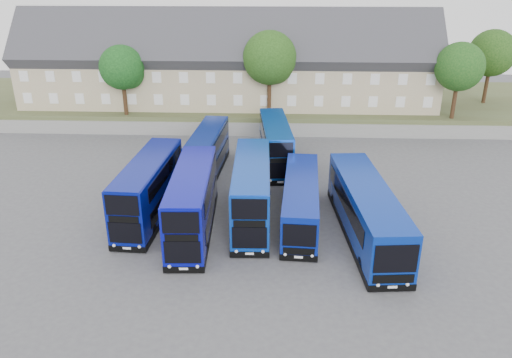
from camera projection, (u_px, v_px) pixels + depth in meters
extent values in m
plane|color=#4C4C51|center=(232.00, 248.00, 33.22)|extent=(120.00, 120.00, 0.00)
cube|color=slate|center=(251.00, 129.00, 54.98)|extent=(70.00, 0.40, 1.50)
cube|color=#4C502D|center=(255.00, 104.00, 64.07)|extent=(80.00, 20.00, 2.00)
cube|color=tan|center=(53.00, 78.00, 59.75)|extent=(6.00, 8.00, 6.00)
cube|color=#35353A|center=(49.00, 52.00, 58.57)|extent=(6.00, 10.40, 10.40)
cube|color=brown|center=(57.00, 18.00, 57.01)|extent=(0.60, 0.90, 1.40)
cube|color=tan|center=(103.00, 78.00, 59.52)|extent=(6.00, 8.00, 6.00)
cube|color=#35353A|center=(100.00, 53.00, 58.34)|extent=(6.00, 10.40, 10.40)
cube|color=brown|center=(108.00, 18.00, 56.78)|extent=(0.60, 0.90, 1.40)
cube|color=tan|center=(152.00, 79.00, 59.29)|extent=(6.00, 8.00, 6.00)
cube|color=#35353A|center=(150.00, 53.00, 58.11)|extent=(6.00, 10.40, 10.40)
cube|color=brown|center=(161.00, 19.00, 56.54)|extent=(0.60, 0.90, 1.40)
cube|color=tan|center=(203.00, 79.00, 59.06)|extent=(6.00, 8.00, 6.00)
cube|color=#35353A|center=(201.00, 53.00, 57.88)|extent=(6.00, 10.40, 10.40)
cube|color=brown|center=(213.00, 19.00, 56.31)|extent=(0.60, 0.90, 1.40)
cube|color=tan|center=(253.00, 80.00, 58.82)|extent=(6.00, 8.00, 6.00)
cube|color=#35353A|center=(253.00, 54.00, 57.65)|extent=(6.00, 10.40, 10.40)
cube|color=brown|center=(266.00, 19.00, 56.08)|extent=(0.60, 0.90, 1.40)
cube|color=tan|center=(304.00, 80.00, 58.59)|extent=(6.00, 8.00, 6.00)
cube|color=#35353A|center=(305.00, 54.00, 57.41)|extent=(6.00, 10.40, 10.40)
cube|color=brown|center=(320.00, 19.00, 55.85)|extent=(0.60, 0.90, 1.40)
cube|color=tan|center=(355.00, 80.00, 58.36)|extent=(6.00, 8.00, 6.00)
cube|color=#35353A|center=(357.00, 54.00, 57.18)|extent=(6.00, 10.40, 10.40)
cube|color=brown|center=(374.00, 20.00, 55.62)|extent=(0.60, 0.90, 1.40)
cube|color=tan|center=(407.00, 81.00, 58.13)|extent=(6.00, 8.00, 6.00)
cube|color=#35353A|center=(410.00, 55.00, 56.95)|extent=(6.00, 10.40, 10.40)
cube|color=brown|center=(428.00, 20.00, 55.38)|extent=(0.60, 0.90, 1.40)
cube|color=navy|center=(149.00, 187.00, 36.66)|extent=(3.06, 10.94, 3.98)
cube|color=black|center=(151.00, 212.00, 37.46)|extent=(3.10, 10.99, 0.45)
cube|color=black|center=(125.00, 233.00, 32.00)|extent=(2.16, 0.18, 1.48)
cube|color=black|center=(122.00, 206.00, 31.23)|extent=(2.16, 0.18, 1.38)
cylinder|color=black|center=(122.00, 230.00, 34.54)|extent=(0.36, 1.02, 1.00)
cube|color=#080C9A|center=(193.00, 200.00, 34.54)|extent=(2.96, 11.09, 4.05)
cube|color=black|center=(194.00, 227.00, 35.36)|extent=(3.00, 11.13, 0.45)
cube|color=black|center=(182.00, 252.00, 29.78)|extent=(2.20, 0.15, 1.50)
cube|color=black|center=(180.00, 223.00, 29.00)|extent=(2.20, 0.15, 1.40)
cylinder|color=black|center=(171.00, 248.00, 32.24)|extent=(0.34, 1.01, 1.00)
cube|color=#0834A2|center=(252.00, 190.00, 36.15)|extent=(2.78, 11.10, 4.07)
cube|color=black|center=(252.00, 215.00, 36.97)|extent=(2.82, 11.14, 0.45)
cube|color=black|center=(249.00, 238.00, 31.37)|extent=(2.21, 0.11, 1.51)
cube|color=black|center=(249.00, 209.00, 30.58)|extent=(2.21, 0.11, 1.41)
cylinder|color=black|center=(234.00, 235.00, 33.85)|extent=(0.32, 1.01, 1.00)
cube|color=navy|center=(208.00, 150.00, 44.64)|extent=(2.86, 9.91, 3.56)
cube|color=black|center=(209.00, 169.00, 45.36)|extent=(2.90, 9.95, 0.45)
cube|color=black|center=(196.00, 179.00, 40.44)|extent=(1.92, 0.19, 1.33)
cube|color=black|center=(195.00, 159.00, 39.74)|extent=(1.92, 0.19, 1.24)
cylinder|color=black|center=(192.00, 178.00, 42.92)|extent=(0.36, 1.02, 1.00)
cube|color=#083594|center=(275.00, 142.00, 46.40)|extent=(3.29, 10.40, 3.74)
cube|color=black|center=(275.00, 161.00, 47.15)|extent=(3.33, 10.44, 0.45)
cube|color=black|center=(281.00, 171.00, 41.98)|extent=(2.02, 0.25, 1.39)
cube|color=black|center=(281.00, 150.00, 41.25)|extent=(2.02, 0.25, 1.30)
cylinder|color=black|center=(267.00, 171.00, 44.35)|extent=(0.39, 1.02, 1.00)
cube|color=#071C8E|center=(301.00, 199.00, 36.18)|extent=(3.04, 11.57, 2.80)
cube|color=black|center=(300.00, 217.00, 36.75)|extent=(3.09, 11.62, 0.45)
cube|color=black|center=(299.00, 236.00, 30.83)|extent=(2.09, 0.18, 1.53)
cylinder|color=black|center=(284.00, 237.00, 33.54)|extent=(0.36, 1.02, 1.00)
cube|color=#082793|center=(366.00, 209.00, 34.03)|extent=(3.87, 13.51, 3.32)
cube|color=black|center=(364.00, 231.00, 34.70)|extent=(3.91, 13.56, 0.45)
cube|color=black|center=(396.00, 259.00, 27.77)|extent=(2.47, 0.26, 1.78)
cylinder|color=black|center=(362.00, 265.00, 30.47)|extent=(0.38, 1.02, 1.00)
cylinder|color=#382314|center=(125.00, 98.00, 55.21)|extent=(0.44, 0.44, 3.75)
sphere|color=black|center=(122.00, 67.00, 53.89)|extent=(4.80, 4.80, 4.80)
sphere|color=black|center=(129.00, 74.00, 54.53)|extent=(3.30, 3.30, 3.30)
cylinder|color=#382314|center=(269.00, 95.00, 54.91)|extent=(0.44, 0.44, 4.50)
sphere|color=#1B390F|center=(270.00, 58.00, 53.32)|extent=(5.76, 5.76, 5.76)
sphere|color=#1B390F|center=(275.00, 66.00, 54.01)|extent=(3.96, 3.96, 3.96)
cylinder|color=#382314|center=(454.00, 100.00, 53.77)|extent=(0.44, 0.44, 4.00)
sphere|color=#103C13|center=(460.00, 67.00, 52.36)|extent=(5.12, 5.12, 5.12)
sphere|color=#103C13|center=(463.00, 74.00, 53.01)|extent=(3.52, 3.52, 3.52)
cylinder|color=#382314|center=(486.00, 85.00, 59.92)|extent=(0.44, 0.44, 4.25)
sphere|color=#14350E|center=(492.00, 53.00, 58.42)|extent=(5.44, 5.44, 5.44)
sphere|color=#14350E|center=(495.00, 60.00, 59.10)|extent=(3.74, 3.74, 3.74)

